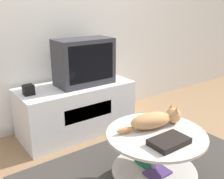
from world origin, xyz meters
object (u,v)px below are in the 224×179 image
at_px(speaker, 28,90).
at_px(cat, 156,119).
at_px(dvd_box, 169,141).
at_px(tv, 84,62).

distance_m(speaker, cat, 1.21).
xyz_separation_m(speaker, dvd_box, (0.48, -1.29, -0.10)).
xyz_separation_m(dvd_box, cat, (0.11, 0.24, 0.04)).
bearing_deg(speaker, cat, -60.76).
height_order(tv, cat, tv).
distance_m(speaker, dvd_box, 1.38).
height_order(dvd_box, cat, cat).
distance_m(tv, dvd_box, 1.32).
bearing_deg(dvd_box, tv, 85.08).
xyz_separation_m(tv, dvd_box, (-0.11, -1.28, -0.29)).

